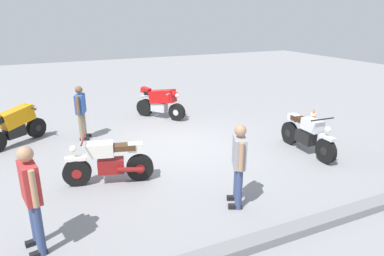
{
  "coord_description": "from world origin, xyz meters",
  "views": [
    {
      "loc": [
        3.42,
        8.42,
        3.58
      ],
      "look_at": [
        -0.12,
        0.72,
        0.75
      ],
      "focal_mm": 32.24,
      "sensor_mm": 36.0,
      "label": 1
    }
  ],
  "objects_px": {
    "motorcycle_cream_vintage": "(109,162)",
    "traffic_cone": "(313,116)",
    "person_in_gray_shirt": "(239,161)",
    "motorcycle_red_sportbike": "(161,102)",
    "person_in_red_shirt": "(31,192)",
    "person_in_blue_shirt": "(81,110)",
    "motorcycle_silver_cruiser": "(307,134)",
    "motorcycle_orange_sportbike": "(15,124)"
  },
  "relations": [
    {
      "from": "motorcycle_orange_sportbike",
      "to": "person_in_red_shirt",
      "type": "relative_size",
      "value": 0.94
    },
    {
      "from": "motorcycle_silver_cruiser",
      "to": "person_in_red_shirt",
      "type": "distance_m",
      "value": 6.84
    },
    {
      "from": "motorcycle_red_sportbike",
      "to": "person_in_red_shirt",
      "type": "distance_m",
      "value": 7.39
    },
    {
      "from": "traffic_cone",
      "to": "person_in_blue_shirt",
      "type": "bearing_deg",
      "value": -13.45
    },
    {
      "from": "motorcycle_silver_cruiser",
      "to": "person_in_blue_shirt",
      "type": "xyz_separation_m",
      "value": [
        5.29,
        -3.64,
        0.38
      ]
    },
    {
      "from": "motorcycle_cream_vintage",
      "to": "motorcycle_red_sportbike",
      "type": "relative_size",
      "value": 1.16
    },
    {
      "from": "person_in_gray_shirt",
      "to": "person_in_blue_shirt",
      "type": "xyz_separation_m",
      "value": [
        2.19,
        -5.15,
        -0.04
      ]
    },
    {
      "from": "motorcycle_red_sportbike",
      "to": "traffic_cone",
      "type": "height_order",
      "value": "motorcycle_red_sportbike"
    },
    {
      "from": "person_in_gray_shirt",
      "to": "person_in_blue_shirt",
      "type": "distance_m",
      "value": 5.6
    },
    {
      "from": "traffic_cone",
      "to": "person_in_red_shirt",
      "type": "bearing_deg",
      "value": 20.45
    },
    {
      "from": "motorcycle_red_sportbike",
      "to": "motorcycle_cream_vintage",
      "type": "bearing_deg",
      "value": -70.44
    },
    {
      "from": "person_in_gray_shirt",
      "to": "person_in_blue_shirt",
      "type": "relative_size",
      "value": 1.03
    },
    {
      "from": "motorcycle_cream_vintage",
      "to": "person_in_blue_shirt",
      "type": "relative_size",
      "value": 1.21
    },
    {
      "from": "motorcycle_orange_sportbike",
      "to": "person_in_red_shirt",
      "type": "distance_m",
      "value": 5.33
    },
    {
      "from": "motorcycle_cream_vintage",
      "to": "traffic_cone",
      "type": "bearing_deg",
      "value": -154.99
    },
    {
      "from": "motorcycle_cream_vintage",
      "to": "motorcycle_orange_sportbike",
      "type": "bearing_deg",
      "value": -47.67
    },
    {
      "from": "motorcycle_silver_cruiser",
      "to": "person_in_red_shirt",
      "type": "relative_size",
      "value": 1.19
    },
    {
      "from": "person_in_gray_shirt",
      "to": "motorcycle_red_sportbike",
      "type": "bearing_deg",
      "value": -70.65
    },
    {
      "from": "person_in_red_shirt",
      "to": "traffic_cone",
      "type": "bearing_deg",
      "value": -169.99
    },
    {
      "from": "person_in_gray_shirt",
      "to": "traffic_cone",
      "type": "bearing_deg",
      "value": -121.1
    },
    {
      "from": "person_in_gray_shirt",
      "to": "traffic_cone",
      "type": "height_order",
      "value": "person_in_gray_shirt"
    },
    {
      "from": "motorcycle_cream_vintage",
      "to": "person_in_blue_shirt",
      "type": "bearing_deg",
      "value": -74.13
    },
    {
      "from": "motorcycle_cream_vintage",
      "to": "person_in_red_shirt",
      "type": "relative_size",
      "value": 1.1
    },
    {
      "from": "motorcycle_silver_cruiser",
      "to": "motorcycle_red_sportbike",
      "type": "relative_size",
      "value": 1.26
    },
    {
      "from": "motorcycle_orange_sportbike",
      "to": "motorcycle_red_sportbike",
      "type": "xyz_separation_m",
      "value": [
        -4.62,
        -0.75,
        0.0
      ]
    },
    {
      "from": "motorcycle_silver_cruiser",
      "to": "person_in_gray_shirt",
      "type": "height_order",
      "value": "person_in_gray_shirt"
    },
    {
      "from": "person_in_gray_shirt",
      "to": "motorcycle_orange_sportbike",
      "type": "bearing_deg",
      "value": -28.58
    },
    {
      "from": "motorcycle_cream_vintage",
      "to": "person_in_gray_shirt",
      "type": "relative_size",
      "value": 1.17
    },
    {
      "from": "motorcycle_orange_sportbike",
      "to": "motorcycle_cream_vintage",
      "type": "xyz_separation_m",
      "value": [
        -1.9,
        3.49,
        -0.11
      ]
    },
    {
      "from": "motorcycle_silver_cruiser",
      "to": "motorcycle_orange_sportbike",
      "type": "bearing_deg",
      "value": -116.09
    },
    {
      "from": "motorcycle_orange_sportbike",
      "to": "traffic_cone",
      "type": "distance_m",
      "value": 9.34
    },
    {
      "from": "motorcycle_cream_vintage",
      "to": "motorcycle_red_sportbike",
      "type": "height_order",
      "value": "motorcycle_red_sportbike"
    },
    {
      "from": "motorcycle_red_sportbike",
      "to": "traffic_cone",
      "type": "xyz_separation_m",
      "value": [
        -4.48,
        2.8,
        -0.33
      ]
    },
    {
      "from": "motorcycle_orange_sportbike",
      "to": "traffic_cone",
      "type": "xyz_separation_m",
      "value": [
        -9.1,
        2.05,
        -0.33
      ]
    },
    {
      "from": "motorcycle_orange_sportbike",
      "to": "motorcycle_cream_vintage",
      "type": "bearing_deg",
      "value": -99.42
    },
    {
      "from": "person_in_red_shirt",
      "to": "person_in_blue_shirt",
      "type": "bearing_deg",
      "value": -115.97
    },
    {
      "from": "motorcycle_silver_cruiser",
      "to": "motorcycle_red_sportbike",
      "type": "xyz_separation_m",
      "value": [
        2.45,
        -4.68,
        0.07
      ]
    },
    {
      "from": "motorcycle_silver_cruiser",
      "to": "person_in_blue_shirt",
      "type": "height_order",
      "value": "person_in_blue_shirt"
    },
    {
      "from": "motorcycle_red_sportbike",
      "to": "person_in_blue_shirt",
      "type": "relative_size",
      "value": 1.04
    },
    {
      "from": "person_in_blue_shirt",
      "to": "person_in_red_shirt",
      "type": "distance_m",
      "value": 5.19
    },
    {
      "from": "motorcycle_cream_vintage",
      "to": "motorcycle_silver_cruiser",
      "type": "bearing_deg",
      "value": -171.26
    },
    {
      "from": "person_in_blue_shirt",
      "to": "person_in_red_shirt",
      "type": "height_order",
      "value": "person_in_red_shirt"
    }
  ]
}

